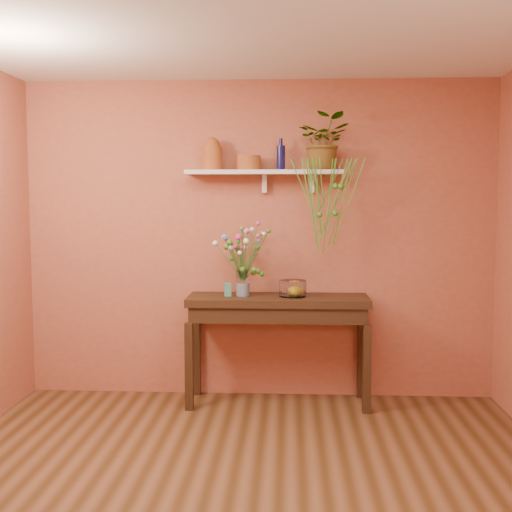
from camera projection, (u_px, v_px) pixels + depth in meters
name	position (u px, v px, depth m)	size (l,w,h in m)	color
room	(241.00, 263.00, 3.52)	(4.04, 4.04, 2.70)	brown
sideboard	(278.00, 312.00, 5.29)	(1.48, 0.48, 0.90)	#322113
wall_shelf	(265.00, 173.00, 5.33)	(1.30, 0.24, 0.19)	white
terracotta_jug	(212.00, 155.00, 5.34)	(0.19, 0.19, 0.27)	#A7562D
terracotta_pot	(249.00, 163.00, 5.32)	(0.19, 0.19, 0.12)	#A7562D
blue_bottle	(281.00, 157.00, 5.33)	(0.09, 0.09, 0.26)	#110F3F
spider_plant	(324.00, 142.00, 5.25)	(0.41, 0.36, 0.46)	#3E7820
plant_fronds	(329.00, 198.00, 5.13)	(0.58, 0.34, 0.77)	#3E7820
glass_vase	(243.00, 284.00, 5.29)	(0.11, 0.11, 0.23)	white
bouquet	(243.00, 248.00, 5.26)	(0.49, 0.40, 0.49)	#386B28
glass_bowl	(293.00, 289.00, 5.27)	(0.22, 0.22, 0.13)	white
lemon	(294.00, 291.00, 5.28)	(0.08, 0.08, 0.08)	yellow
carton	(228.00, 290.00, 5.28)	(0.05, 0.04, 0.11)	teal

